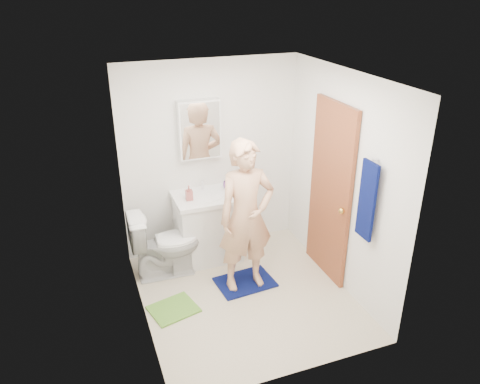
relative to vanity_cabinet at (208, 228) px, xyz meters
name	(u,v)px	position (x,y,z in m)	size (l,w,h in m)	color
floor	(246,296)	(0.15, -0.91, -0.41)	(2.20, 2.40, 0.02)	beige
ceiling	(247,76)	(0.15, -0.91, 2.01)	(2.20, 2.40, 0.02)	white
wall_back	(211,158)	(0.15, 0.30, 0.80)	(2.20, 0.02, 2.40)	white
wall_front	(302,260)	(0.15, -2.12, 0.80)	(2.20, 0.02, 2.40)	white
wall_left	(135,215)	(-0.96, -0.91, 0.80)	(0.02, 2.40, 2.40)	white
wall_right	(342,182)	(1.26, -0.91, 0.80)	(0.02, 2.40, 2.40)	white
vanity_cabinet	(208,228)	(0.00, 0.00, 0.00)	(0.75, 0.55, 0.80)	white
countertop	(207,197)	(0.00, 0.00, 0.43)	(0.79, 0.59, 0.05)	white
sink_basin	(207,196)	(0.00, 0.00, 0.44)	(0.40, 0.40, 0.03)	white
faucet	(202,185)	(0.00, 0.18, 0.51)	(0.03, 0.03, 0.12)	silver
medicine_cabinet	(199,129)	(0.00, 0.22, 1.20)	(0.50, 0.12, 0.70)	white
mirror_panel	(201,131)	(0.00, 0.16, 1.20)	(0.46, 0.01, 0.66)	white
door	(330,192)	(1.22, -0.76, 0.62)	(0.05, 0.80, 2.05)	#A8542E
door_knob	(342,211)	(1.18, -1.08, 0.55)	(0.07, 0.07, 0.07)	gold
towel	(367,201)	(1.18, -1.48, 0.85)	(0.03, 0.24, 0.80)	#08114F
towel_hook	(376,159)	(1.22, -1.48, 1.27)	(0.02, 0.02, 0.06)	silver
toilet	(165,244)	(-0.57, -0.19, 0.01)	(0.45, 0.80, 0.81)	white
bath_mat	(245,282)	(0.23, -0.70, -0.39)	(0.64, 0.46, 0.02)	#08114F
green_rug	(174,309)	(-0.66, -0.88, -0.39)	(0.47, 0.40, 0.02)	#65A537
soap_dispenser	(189,193)	(-0.23, -0.05, 0.54)	(0.08, 0.08, 0.18)	#A8544E
toothbrush_cup	(228,185)	(0.30, 0.10, 0.50)	(0.12, 0.12, 0.09)	#7A4291
man	(246,217)	(0.22, -0.73, 0.48)	(0.63, 0.41, 1.72)	tan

